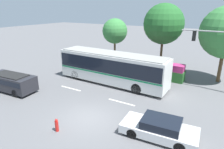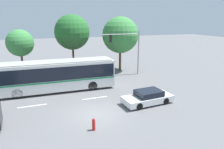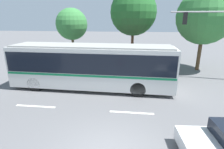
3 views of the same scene
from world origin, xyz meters
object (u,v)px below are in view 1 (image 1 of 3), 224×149
street_tree_centre (164,24)px  city_bus (111,66)px  street_tree_left (115,31)px  suv_left_lane (11,81)px  sedan_foreground (159,128)px  fire_hydrant (57,125)px

street_tree_centre → city_bus: bearing=-111.3°
street_tree_left → city_bus: bearing=-62.2°
suv_left_lane → sedan_foreground: bearing=176.4°
fire_hydrant → city_bus: bearing=98.7°
city_bus → street_tree_centre: 8.58m
city_bus → suv_left_lane: 9.47m
sedan_foreground → fire_hydrant: bearing=21.3°
street_tree_centre → street_tree_left: bearing=-179.9°
city_bus → sedan_foreground: size_ratio=2.52×
fire_hydrant → suv_left_lane: bearing=163.4°
city_bus → street_tree_left: bearing=-61.2°
sedan_foreground → suv_left_lane: bearing=-3.2°
sedan_foreground → street_tree_left: size_ratio=0.76×
suv_left_lane → street_tree_left: street_tree_left is taller
street_tree_left → street_tree_centre: (6.58, 0.02, 1.20)m
street_tree_left → street_tree_centre: 6.69m
suv_left_lane → city_bus: bearing=-141.6°
sedan_foreground → fire_hydrant: 6.30m
street_tree_left → fire_hydrant: 17.32m
suv_left_lane → street_tree_left: (3.11, 13.61, 3.41)m
suv_left_lane → fire_hydrant: 8.61m
street_tree_centre → fire_hydrant: street_tree_centre is taller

